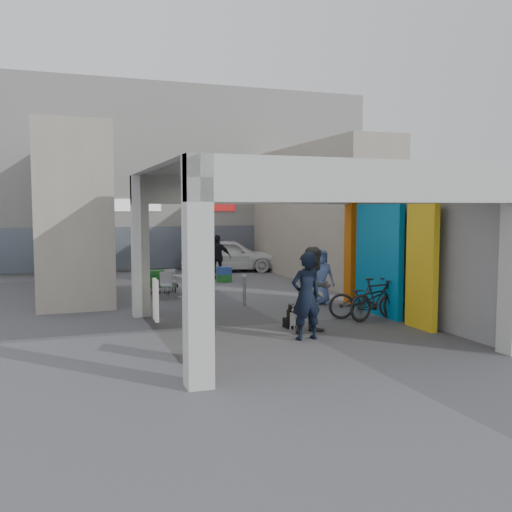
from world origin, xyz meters
name	(u,v)px	position (x,y,z in m)	size (l,w,h in m)	color
ground	(282,323)	(0.00, 0.00, 0.00)	(90.00, 90.00, 0.00)	#535358
arcade_canopy	(319,226)	(0.54, -0.82, 2.30)	(6.40, 6.45, 6.40)	#B8B8B3
far_building	(168,179)	(0.00, 13.99, 3.99)	(18.00, 4.08, 8.00)	white
plaza_bldg_left	(70,214)	(-4.50, 7.50, 2.50)	(2.00, 9.00, 5.00)	#A79E8A
plaza_bldg_right	(317,213)	(4.50, 7.50, 2.50)	(2.00, 9.00, 5.00)	#A79E8A
bollard_left	(189,294)	(-1.66, 2.50, 0.41)	(0.09, 0.09, 0.82)	#97999F
bollard_center	(244,291)	(-0.10, 2.54, 0.42)	(0.09, 0.09, 0.84)	#97999F
bollard_right	(307,286)	(1.67, 2.24, 0.49)	(0.09, 0.09, 0.99)	#97999F
advert_board_near	(193,333)	(-2.75, -2.53, 0.51)	(0.21, 0.55, 1.00)	white
advert_board_far	(156,300)	(-2.75, 1.31, 0.51)	(0.12, 0.55, 1.00)	white
cafe_set	(178,287)	(-1.47, 4.82, 0.28)	(1.32, 1.07, 0.80)	#ADADB2
produce_stand	(160,284)	(-1.85, 5.78, 0.28)	(1.06, 0.57, 0.70)	black
crate_stack	(224,275)	(0.77, 7.47, 0.28)	(0.52, 0.45, 0.56)	#195A1B
border_collie	(291,318)	(-0.04, -0.60, 0.23)	(0.21, 0.42, 0.58)	black
man_with_dog	(306,296)	(-0.17, -1.71, 0.91)	(0.66, 0.43, 1.81)	black
man_back_turned	(315,290)	(0.26, -1.20, 0.94)	(0.91, 0.71, 1.87)	#3C3C3F
man_elderly	(321,276)	(2.03, 2.11, 0.78)	(0.76, 0.49, 1.56)	#5D76B6
man_crates	(218,257)	(0.78, 8.35, 0.84)	(0.99, 0.41, 1.68)	black
bicycle_front	(366,299)	(2.14, -0.19, 0.49)	(0.65, 1.85, 0.97)	black
bicycle_rear	(377,299)	(2.30, -0.42, 0.52)	(0.49, 1.73, 1.04)	black
white_van	(230,255)	(2.02, 10.87, 0.69)	(1.64, 4.07, 1.39)	white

